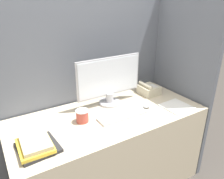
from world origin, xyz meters
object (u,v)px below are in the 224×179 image
Objects in this scene: mouse at (146,107)px; coffee_cup at (82,116)px; keyboard at (123,115)px; book_stack at (36,145)px; desk_telephone at (149,89)px; monitor at (109,81)px.

mouse is 0.64× the size of coffee_cup.
book_stack is (-0.69, -0.06, 0.02)m from keyboard.
book_stack is at bearing -158.24° from coffee_cup.
desk_telephone reaches higher than coffee_cup.
desk_telephone is (1.17, 0.29, 0.02)m from book_stack.
mouse is at bearing 4.16° from book_stack.
mouse is 0.57m from coffee_cup.
desk_telephone is (0.21, 0.22, 0.03)m from mouse.
mouse reaches higher than keyboard.
keyboard is 0.33m from coffee_cup.
monitor is at bearing 177.58° from desk_telephone.
desk_telephone is at bearing 14.14° from book_stack.
mouse is (0.26, 0.01, 0.00)m from keyboard.
desk_telephone is at bearing 10.13° from coffee_cup.
book_stack is (-0.39, -0.15, -0.02)m from coffee_cup.
book_stack reaches higher than keyboard.
book_stack is at bearing -175.84° from mouse.
monitor is at bearing 23.30° from book_stack.
book_stack is 1.20m from desk_telephone.
keyboard is 0.26m from mouse.
desk_telephone is (0.44, -0.02, -0.17)m from monitor.
mouse is 0.95m from book_stack.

